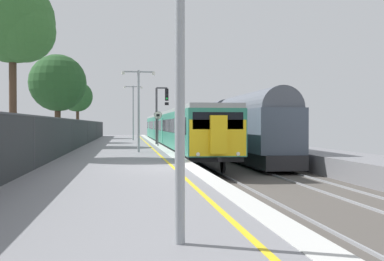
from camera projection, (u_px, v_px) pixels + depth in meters
name	position (u px, v px, depth m)	size (l,w,h in m)	color
ground	(251.00, 183.00, 17.80)	(17.40, 110.00, 1.21)	gray
commuter_train_at_platform	(173.00, 129.00, 42.16)	(2.83, 42.57, 3.81)	#2D846B
freight_train_adjacent_track	(201.00, 125.00, 50.93)	(2.60, 55.14, 4.66)	#232326
signal_gantry	(160.00, 109.00, 37.99)	(1.10, 0.24, 4.72)	#47474C
speed_limit_sign	(158.00, 124.00, 34.74)	(0.59, 0.08, 2.64)	#59595B
platform_lamp_near	(180.00, 33.00, 6.29)	(2.00, 0.20, 4.81)	#93999E
platform_lamp_mid	(139.00, 103.00, 27.28)	(2.00, 0.20, 4.87)	#93999E
platform_lamp_far	(133.00, 108.00, 48.26)	(2.00, 0.20, 5.71)	#93999E
platform_back_fence	(34.00, 141.00, 16.63)	(0.07, 99.00, 1.99)	#282B2D
background_tree_left	(77.00, 98.00, 54.67)	(3.58, 3.58, 6.75)	#473323
background_tree_centre	(55.00, 83.00, 42.11)	(3.26, 3.15, 7.19)	#473323
background_tree_right	(16.00, 24.00, 22.60)	(4.22, 4.14, 8.82)	#473323
background_tree_back	(58.00, 85.00, 34.07)	(4.20, 4.20, 6.82)	#473323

